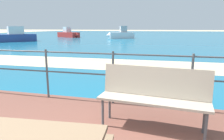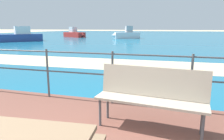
# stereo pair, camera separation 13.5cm
# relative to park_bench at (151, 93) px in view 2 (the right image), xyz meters

# --- Properties ---
(sea_water) EXTENTS (90.00, 90.00, 0.01)m
(sea_water) POSITION_rel_park_bench_xyz_m (-0.84, 38.40, -0.61)
(sea_water) COLOR #196B8E
(sea_water) RESTS_ON ground
(beach_strip) EXTENTS (54.03, 3.45, 0.01)m
(beach_strip) POSITION_rel_park_bench_xyz_m (-0.84, 5.57, -0.61)
(beach_strip) COLOR beige
(beach_strip) RESTS_ON ground
(park_bench) EXTENTS (1.67, 0.59, 0.93)m
(park_bench) POSITION_rel_park_bench_xyz_m (0.00, 0.00, 0.00)
(park_bench) COLOR tan
(park_bench) RESTS_ON patio_paving
(railing_fence) EXTENTS (5.94, 0.04, 1.06)m
(railing_fence) POSITION_rel_park_bench_xyz_m (-0.84, 0.84, 0.12)
(railing_fence) COLOR #4C5156
(railing_fence) RESTS_ON patio_paving
(boat_near) EXTENTS (4.03, 2.62, 1.75)m
(boat_near) POSITION_rel_park_bench_xyz_m (-5.97, 26.07, -0.06)
(boat_near) COLOR silver
(boat_near) RESTS_ON sea_water
(boat_mid) EXTENTS (4.21, 4.71, 1.67)m
(boat_mid) POSITION_rel_park_bench_xyz_m (-16.16, 16.44, -0.03)
(boat_mid) COLOR #2D478C
(boat_mid) RESTS_ON sea_water
(boat_far) EXTENTS (4.36, 2.99, 1.62)m
(boat_far) POSITION_rel_park_bench_xyz_m (-14.76, 27.46, -0.11)
(boat_far) COLOR red
(boat_far) RESTS_ON sea_water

